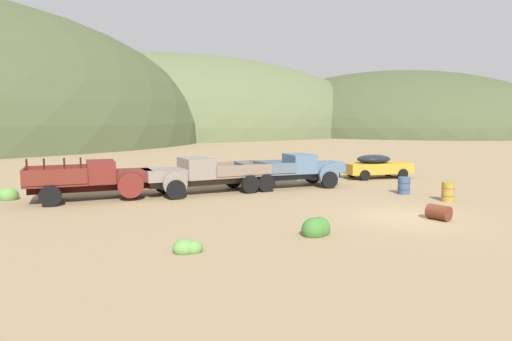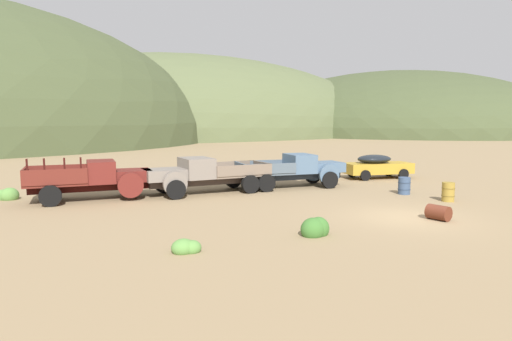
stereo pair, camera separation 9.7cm
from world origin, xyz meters
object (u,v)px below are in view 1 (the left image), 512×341
object	(u,v)px
truck_primer_gray	(198,175)
truck_oxblood	(98,179)
car_mustard	(379,166)
truck_chalk_blue	(298,170)
oil_drum_tipped	(439,212)
oil_drum_foreground	(404,186)
oil_drum_spare	(448,192)

from	to	relation	value
truck_primer_gray	truck_oxblood	bearing A→B (deg)	-6.69
truck_oxblood	car_mustard	size ratio (longest dim) A/B	1.22
truck_oxblood	truck_chalk_blue	xyz separation A→B (m)	(10.60, -2.29, -0.02)
oil_drum_tipped	oil_drum_foreground	bearing A→B (deg)	49.70
truck_primer_gray	truck_chalk_blue	bearing A→B (deg)	176.96
oil_drum_foreground	oil_drum_tipped	size ratio (longest dim) A/B	1.02
truck_chalk_blue	oil_drum_foreground	world-z (taller)	truck_chalk_blue
car_mustard	oil_drum_foreground	size ratio (longest dim) A/B	5.57
truck_primer_gray	oil_drum_spare	xyz separation A→B (m)	(8.79, -8.63, -0.54)
truck_primer_gray	oil_drum_spare	world-z (taller)	truck_primer_gray
oil_drum_spare	truck_chalk_blue	bearing A→B (deg)	111.34
truck_chalk_blue	oil_drum_tipped	xyz separation A→B (m)	(-0.98, -9.67, -0.70)
truck_primer_gray	car_mustard	xyz separation A→B (m)	(12.72, -1.11, -0.18)
car_mustard	oil_drum_spare	distance (m)	8.49
car_mustard	oil_drum_spare	world-z (taller)	car_mustard
truck_primer_gray	oil_drum_foreground	distance (m)	10.73
car_mustard	oil_drum_tipped	xyz separation A→B (m)	(-7.86, -9.64, -0.52)
truck_oxblood	oil_drum_tipped	world-z (taller)	truck_oxblood
truck_primer_gray	oil_drum_foreground	bearing A→B (deg)	152.61
oil_drum_foreground	truck_primer_gray	bearing A→B (deg)	145.11
truck_primer_gray	truck_chalk_blue	world-z (taller)	same
oil_drum_foreground	oil_drum_spare	bearing A→B (deg)	-89.98
oil_drum_foreground	oil_drum_spare	size ratio (longest dim) A/B	0.97
truck_oxblood	oil_drum_foreground	xyz separation A→B (m)	(13.54, -7.33, -0.57)
oil_drum_foreground	truck_chalk_blue	bearing A→B (deg)	120.30
car_mustard	oil_drum_tipped	bearing A→B (deg)	-109.65
truck_chalk_blue	oil_drum_spare	world-z (taller)	truck_chalk_blue
car_mustard	truck_chalk_blue	bearing A→B (deg)	-160.68
car_mustard	truck_primer_gray	bearing A→B (deg)	-165.47
truck_oxblood	truck_chalk_blue	size ratio (longest dim) A/B	0.92
truck_chalk_blue	car_mustard	bearing A→B (deg)	15.13
truck_primer_gray	oil_drum_tipped	xyz separation A→B (m)	(4.86, -10.76, -0.71)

